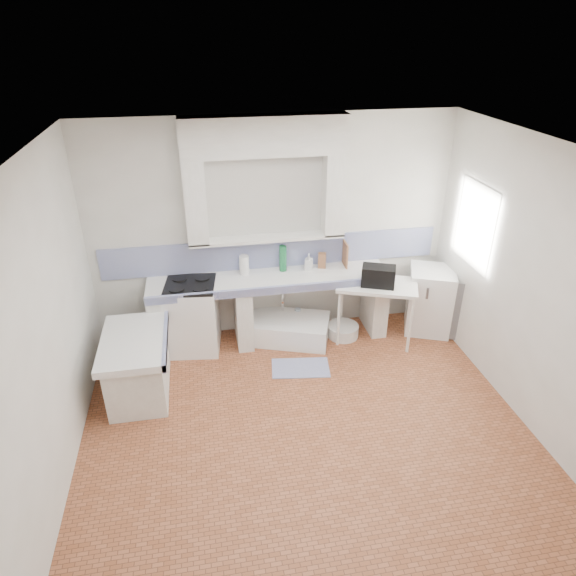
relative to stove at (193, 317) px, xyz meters
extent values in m
plane|color=#9B5636|center=(1.08, -1.68, -0.44)|extent=(4.50, 4.50, 0.00)
plane|color=silver|center=(1.08, -1.68, 2.36)|extent=(4.50, 4.50, 0.00)
plane|color=silver|center=(1.08, 0.32, 0.96)|extent=(4.50, 0.00, 4.50)
plane|color=silver|center=(1.08, -3.68, 0.96)|extent=(4.50, 0.00, 4.50)
plane|color=silver|center=(-1.17, -1.68, 0.96)|extent=(0.00, 4.50, 4.50)
plane|color=silver|center=(3.33, -1.68, 0.96)|extent=(0.00, 4.50, 4.50)
cube|color=silver|center=(0.98, 0.19, 2.14)|extent=(1.90, 0.25, 0.45)
cube|color=#382411|center=(3.50, -0.48, 1.16)|extent=(0.35, 0.86, 1.06)
cube|color=white|center=(3.36, -0.48, 1.54)|extent=(0.01, 0.84, 0.24)
cube|color=white|center=(0.98, 0.02, 0.42)|extent=(3.00, 0.60, 0.08)
cube|color=navy|center=(0.98, -0.26, 0.42)|extent=(3.00, 0.04, 0.10)
cube|color=silver|center=(-0.42, 0.02, -0.03)|extent=(0.20, 0.55, 0.82)
cube|color=silver|center=(0.63, 0.02, -0.03)|extent=(0.20, 0.55, 0.82)
cube|color=silver|center=(2.38, 0.02, -0.03)|extent=(0.20, 0.55, 0.82)
cube|color=white|center=(-0.62, -0.78, 0.22)|extent=(0.70, 1.10, 0.08)
cube|color=silver|center=(-0.62, -0.78, -0.13)|extent=(0.60, 1.00, 0.62)
cube|color=navy|center=(-0.29, -0.78, 0.22)|extent=(0.04, 1.10, 0.10)
cube|color=navy|center=(1.08, 0.30, 0.66)|extent=(4.27, 0.03, 0.40)
cube|color=white|center=(0.00, 0.00, 0.00)|extent=(0.69, 0.67, 0.87)
cube|color=white|center=(1.17, -0.02, -0.30)|extent=(1.24, 0.93, 0.27)
cube|color=white|center=(2.29, -0.24, -0.03)|extent=(1.11, 0.86, 0.04)
cube|color=white|center=(3.09, -0.12, 0.00)|extent=(0.73, 0.73, 0.87)
cylinder|color=#AD1017|center=(1.00, -0.01, -0.30)|extent=(0.33, 0.33, 0.27)
cylinder|color=orange|center=(1.30, -0.03, -0.29)|extent=(0.40, 0.40, 0.29)
cylinder|color=blue|center=(1.43, -0.06, -0.29)|extent=(0.38, 0.38, 0.28)
cylinder|color=white|center=(1.93, -0.10, -0.36)|extent=(0.52, 0.52, 0.16)
cylinder|color=silver|center=(0.98, 0.15, -0.30)|extent=(0.08, 0.08, 0.27)
cylinder|color=silver|center=(1.37, 0.17, -0.28)|extent=(0.11, 0.11, 0.31)
cube|color=black|center=(2.28, -0.29, 0.51)|extent=(0.46, 0.36, 0.25)
cylinder|color=#186838|center=(1.18, 0.17, 0.63)|extent=(0.09, 0.09, 0.33)
cylinder|color=#186838|center=(1.16, 0.17, 0.63)|extent=(0.09, 0.09, 0.34)
cube|color=#905D39|center=(1.68, 0.17, 0.56)|extent=(0.12, 0.10, 0.20)
cube|color=#905D39|center=(1.98, 0.17, 0.62)|extent=(0.03, 0.24, 0.32)
cylinder|color=white|center=(0.68, 0.17, 0.58)|extent=(0.14, 0.14, 0.24)
imported|color=white|center=(1.50, 0.15, 0.57)|extent=(0.12, 0.12, 0.21)
cube|color=#3C4087|center=(1.23, -0.70, -0.43)|extent=(0.73, 0.48, 0.01)
camera|label=1|loc=(0.18, -5.52, 3.27)|focal=31.52mm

